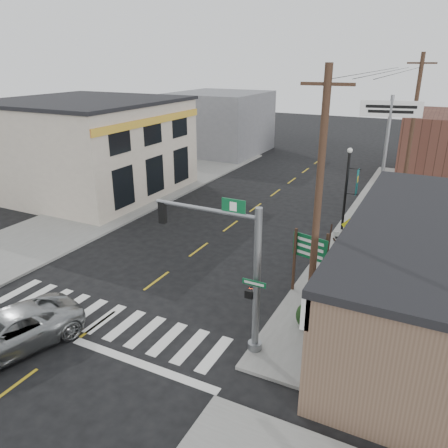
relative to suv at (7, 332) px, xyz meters
The scene contains 19 objects.
ground 3.25m from the suv, 57.11° to the left, with size 140.00×140.00×0.00m, color black.
sidewalk_right 18.99m from the suv, 55.61° to the left, with size 6.00×38.00×0.13m, color slate.
sidewalk_left 17.28m from the suv, 114.92° to the left, with size 6.00×38.00×0.13m, color slate.
center_line 10.83m from the suv, 80.82° to the left, with size 0.12×56.00×0.01m, color gold.
crosswalk 3.59m from the suv, 60.65° to the left, with size 11.00×2.20×0.01m, color silver.
left_building 20.30m from the suv, 124.09° to the left, with size 12.00×12.00×6.80m, color #BCB09D.
bldg_distant_left 35.97m from the suv, 104.98° to the left, with size 9.00×10.00×6.40m, color slate.
suv is the anchor object (origin of this frame).
traffic_signal_pole 8.66m from the suv, 27.81° to the left, with size 4.32×0.36×5.48m.
guide_sign 12.09m from the suv, 45.28° to the left, with size 1.67×0.14×2.93m.
fire_hydrant 12.25m from the suv, 33.40° to the left, with size 0.24×0.24×0.77m.
ped_crossing_sign 15.61m from the suv, 52.92° to the left, with size 0.96×0.07×2.46m.
lamp_post 17.37m from the suv, 60.13° to the left, with size 0.69×0.54×5.33m.
dance_center_sign 23.09m from the suv, 64.62° to the left, with size 3.60×0.23×7.65m.
bare_tree 12.60m from the suv, 32.56° to the left, with size 2.33×2.33×4.66m.
shrub_front 11.14m from the suv, 33.53° to the left, with size 1.13×1.13×0.85m, color #183C16.
shrub_back 15.12m from the suv, 43.67° to the left, with size 1.10×1.10×0.83m, color black.
utility_pole_near 11.76m from the suv, 31.46° to the left, with size 1.67×0.25×9.60m.
utility_pole_far 25.83m from the suv, 64.83° to the left, with size 1.75×0.26×10.06m.
Camera 1 is at (11.06, -10.90, 9.87)m, focal length 35.00 mm.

